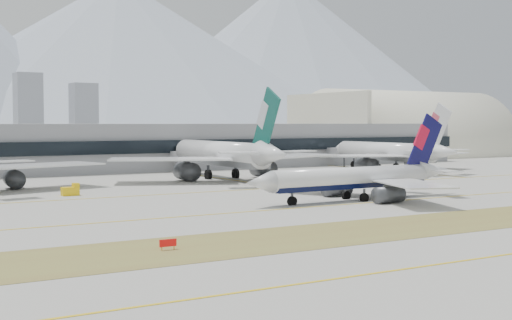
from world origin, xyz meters
TOP-DOWN VIEW (x-y plane):
  - ground at (0.00, 0.00)m, footprint 3000.00×3000.00m
  - taxiing_airliner at (17.55, -0.09)m, footprint 52.16×45.33m
  - widebody_cathay at (19.99, 60.45)m, footprint 68.24×66.75m
  - widebody_china_air at (80.64, 61.72)m, footprint 60.36×58.94m
  - terminal at (0.00, 114.84)m, footprint 280.00×43.10m
  - hangar at (154.56, 135.00)m, footprint 91.00×60.00m
  - hold_sign_left at (-37.79, -32.00)m, footprint 2.20×0.15m
  - gse_c at (44.14, 44.14)m, footprint 3.55×2.00m
  - gse_b at (-28.90, 37.87)m, footprint 3.55×2.00m

SIDE VIEW (x-z plane):
  - ground at x=0.00m, z-range 0.00..0.00m
  - hangar at x=154.56m, z-range -29.86..30.14m
  - hold_sign_left at x=-37.79m, z-range 0.20..1.55m
  - gse_c at x=44.14m, z-range -0.25..2.35m
  - gse_b at x=-28.90m, z-range -0.25..2.35m
  - taxiing_airliner at x=17.55m, z-range -4.54..12.99m
  - widebody_china_air at x=80.64m, z-range -5.04..16.48m
  - widebody_cathay at x=19.99m, z-range -5.70..18.64m
  - terminal at x=0.00m, z-range 0.00..15.00m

